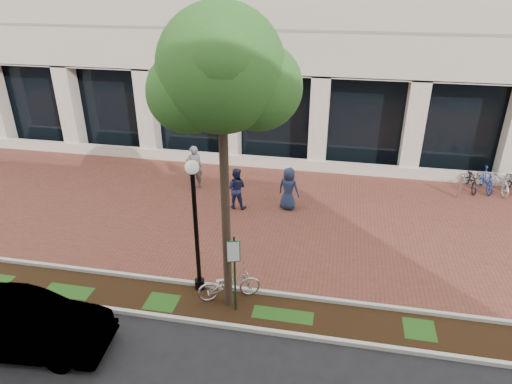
% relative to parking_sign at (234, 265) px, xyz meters
% --- Properties ---
extents(ground, '(120.00, 120.00, 0.00)m').
position_rel_parking_sign_xyz_m(ground, '(-0.61, 5.32, -1.47)').
color(ground, black).
rests_on(ground, ground).
extents(brick_plaza, '(40.00, 9.00, 0.01)m').
position_rel_parking_sign_xyz_m(brick_plaza, '(-0.61, 5.32, -1.47)').
color(brick_plaza, brown).
rests_on(brick_plaza, ground).
extents(planting_strip, '(40.00, 1.50, 0.01)m').
position_rel_parking_sign_xyz_m(planting_strip, '(-0.61, 0.07, -1.47)').
color(planting_strip, black).
rests_on(planting_strip, ground).
extents(curb_plaza_side, '(40.00, 0.12, 0.12)m').
position_rel_parking_sign_xyz_m(curb_plaza_side, '(-0.61, 0.82, -1.41)').
color(curb_plaza_side, beige).
rests_on(curb_plaza_side, ground).
extents(curb_street_side, '(40.00, 0.12, 0.12)m').
position_rel_parking_sign_xyz_m(curb_street_side, '(-0.61, -0.68, -1.41)').
color(curb_street_side, beige).
rests_on(curb_street_side, ground).
extents(parking_sign, '(0.34, 0.07, 2.30)m').
position_rel_parking_sign_xyz_m(parking_sign, '(0.00, 0.00, 0.00)').
color(parking_sign, '#13361A').
rests_on(parking_sign, ground).
extents(lamppost, '(0.36, 0.36, 3.94)m').
position_rel_parking_sign_xyz_m(lamppost, '(-1.21, 0.72, 0.76)').
color(lamppost, black).
rests_on(lamppost, ground).
extents(street_tree, '(3.34, 2.78, 7.71)m').
position_rel_parking_sign_xyz_m(street_tree, '(-0.20, 0.25, 4.65)').
color(street_tree, '#403125').
rests_on(street_tree, ground).
extents(locked_bicycle, '(1.85, 1.28, 0.92)m').
position_rel_parking_sign_xyz_m(locked_bicycle, '(-0.29, 0.48, -1.01)').
color(locked_bicycle, '#B8B9BD').
rests_on(locked_bicycle, ground).
extents(pedestrian_left, '(0.81, 0.72, 1.86)m').
position_rel_parking_sign_xyz_m(pedestrian_left, '(-3.40, 7.11, -0.54)').
color(pedestrian_left, '#5C5C61').
rests_on(pedestrian_left, ground).
extents(pedestrian_mid, '(0.81, 0.65, 1.61)m').
position_rel_parking_sign_xyz_m(pedestrian_mid, '(-1.32, 5.72, -0.66)').
color(pedestrian_mid, '#1C2046').
rests_on(pedestrian_mid, ground).
extents(pedestrian_right, '(0.93, 0.74, 1.66)m').
position_rel_parking_sign_xyz_m(pedestrian_right, '(0.63, 6.02, -0.64)').
color(pedestrian_right, '#1B2845').
rests_on(pedestrian_right, ground).
extents(bollard, '(0.12, 0.12, 1.03)m').
position_rel_parking_sign_xyz_m(bollard, '(7.17, 8.14, -0.95)').
color(bollard, '#AFAFB4').
rests_on(bollard, ground).
extents(bike_rack_cluster, '(3.49, 1.74, 0.96)m').
position_rel_parking_sign_xyz_m(bike_rack_cluster, '(9.18, 9.15, -1.02)').
color(bike_rack_cluster, black).
rests_on(bike_rack_cluster, ground).
extents(sedan_near_curb, '(4.22, 1.77, 1.35)m').
position_rel_parking_sign_xyz_m(sedan_near_curb, '(-4.62, -2.25, -0.79)').
color(sedan_near_curb, '#B1B0B5').
rests_on(sedan_near_curb, ground).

